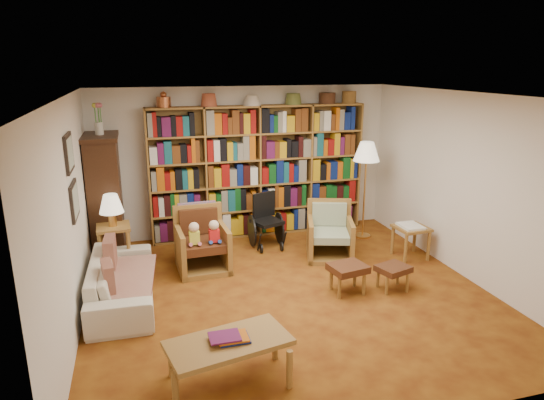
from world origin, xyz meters
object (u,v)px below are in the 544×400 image
object	(u,v)px
sofa	(122,280)
wheelchair	(266,222)
floor_lamp	(366,156)
footstool_a	(348,270)
armchair_sage	(328,236)
armchair_leather	(202,243)
coffee_table	(229,345)
side_table_papers	(411,232)
footstool_b	(393,270)
side_table_lamp	(114,237)

from	to	relation	value
sofa	wheelchair	bearing A→B (deg)	-56.46
floor_lamp	footstool_a	bearing A→B (deg)	-121.10
sofa	wheelchair	distance (m)	2.62
armchair_sage	wheelchair	bearing A→B (deg)	138.41
sofa	wheelchair	world-z (taller)	wheelchair
sofa	armchair_sage	distance (m)	3.09
armchair_leather	wheelchair	distance (m)	1.28
floor_lamp	coffee_table	world-z (taller)	floor_lamp
armchair_sage	side_table_papers	bearing A→B (deg)	-19.11
wheelchair	footstool_b	xyz separation A→B (m)	(1.16, -2.03, -0.12)
sofa	side_table_papers	world-z (taller)	sofa
side_table_papers	coffee_table	distance (m)	3.91
wheelchair	footstool_b	distance (m)	2.34
footstool_b	side_table_papers	bearing A→B (deg)	48.66
footstool_a	footstool_b	distance (m)	0.61
coffee_table	armchair_sage	bearing A→B (deg)	52.21
floor_lamp	coffee_table	xyz separation A→B (m)	(-2.94, -3.25, -1.02)
footstool_b	coffee_table	size ratio (longest dim) A/B	0.40
footstool_b	coffee_table	distance (m)	2.74
wheelchair	side_table_papers	xyz separation A→B (m)	(1.97, -1.11, 0.02)
armchair_leather	footstool_b	size ratio (longest dim) A/B	1.91
floor_lamp	armchair_sage	bearing A→B (deg)	-145.19
side_table_lamp	side_table_papers	bearing A→B (deg)	-9.33
armchair_sage	footstool_a	bearing A→B (deg)	-100.37
armchair_sage	footstool_b	distance (m)	1.38
side_table_papers	footstool_a	xyz separation A→B (m)	(-1.41, -0.83, -0.10)
footstool_a	side_table_lamp	bearing A→B (deg)	151.96
wheelchair	floor_lamp	size ratio (longest dim) A/B	0.52
footstool_b	wheelchair	bearing A→B (deg)	119.76
armchair_leather	coffee_table	xyz separation A→B (m)	(-0.12, -2.71, 0.01)
side_table_papers	footstool_b	bearing A→B (deg)	-131.34
armchair_leather	floor_lamp	xyz separation A→B (m)	(2.81, 0.54, 1.03)
sofa	floor_lamp	xyz separation A→B (m)	(3.91, 1.31, 1.13)
sofa	side_table_lamp	world-z (taller)	side_table_lamp
wheelchair	floor_lamp	bearing A→B (deg)	-2.64
sofa	floor_lamp	distance (m)	4.27
wheelchair	armchair_leather	bearing A→B (deg)	-151.04
armchair_leather	side_table_papers	distance (m)	3.13
floor_lamp	side_table_papers	xyz separation A→B (m)	(0.28, -1.03, -0.99)
side_table_lamp	armchair_sage	distance (m)	3.13
sofa	armchair_sage	bearing A→B (deg)	-75.65
armchair_leather	footstool_a	world-z (taller)	armchair_leather
wheelchair	floor_lamp	xyz separation A→B (m)	(1.69, -0.08, 1.02)
armchair_leather	side_table_lamp	bearing A→B (deg)	169.77
sofa	footstool_a	xyz separation A→B (m)	(2.78, -0.55, 0.04)
floor_lamp	footstool_a	size ratio (longest dim) A/B	3.20
armchair_leather	coffee_table	world-z (taller)	armchair_leather
wheelchair	side_table_papers	world-z (taller)	wheelchair
side_table_lamp	side_table_papers	xyz separation A→B (m)	(4.29, -0.70, -0.09)
armchair_sage	coffee_table	size ratio (longest dim) A/B	0.74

